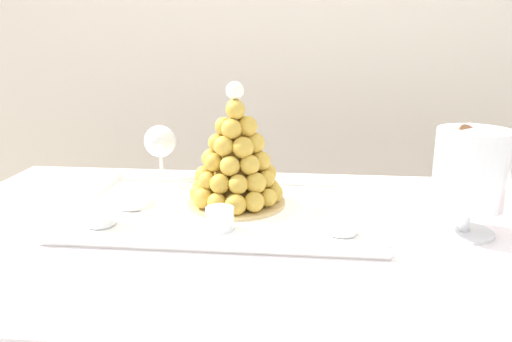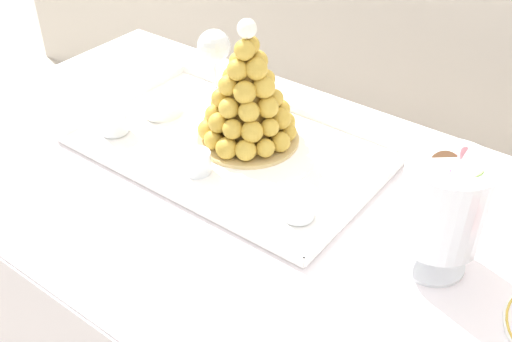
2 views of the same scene
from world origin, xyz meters
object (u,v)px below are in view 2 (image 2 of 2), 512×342
at_px(dessert_cup_centre, 299,204).
at_px(macaron_goblet, 444,203).
at_px(serving_tray, 230,147).
at_px(wine_glass, 214,47).
at_px(creme_brulee_ramekin, 162,107).
at_px(croquembouche, 248,99).
at_px(dessert_cup_mid_left, 197,163).
at_px(dessert_cup_left, 114,123).

height_order(dessert_cup_centre, macaron_goblet, macaron_goblet).
distance_m(serving_tray, wine_glass, 0.30).
relative_size(creme_brulee_ramekin, wine_glass, 0.58).
xyz_separation_m(croquembouche, dessert_cup_mid_left, (-0.01, -0.15, -0.08)).
relative_size(dessert_cup_left, dessert_cup_centre, 1.03).
bearing_deg(wine_glass, dessert_cup_mid_left, -55.75).
relative_size(croquembouche, dessert_cup_left, 4.49).
bearing_deg(creme_brulee_ramekin, macaron_goblet, -6.45).
xyz_separation_m(serving_tray, creme_brulee_ramekin, (-0.22, 0.02, 0.02)).
relative_size(serving_tray, wine_glass, 4.13).
height_order(serving_tray, creme_brulee_ramekin, creme_brulee_ramekin).
distance_m(creme_brulee_ramekin, wine_glass, 0.20).
relative_size(croquembouche, wine_glass, 1.74).
relative_size(dessert_cup_mid_left, creme_brulee_ramekin, 0.62).
xyz_separation_m(dessert_cup_centre, wine_glass, (-0.45, 0.29, 0.08)).
bearing_deg(croquembouche, dessert_cup_centre, -32.52).
height_order(serving_tray, dessert_cup_left, dessert_cup_left).
bearing_deg(dessert_cup_mid_left, creme_brulee_ramekin, 150.14).
bearing_deg(croquembouche, dessert_cup_mid_left, -94.35).
bearing_deg(creme_brulee_ramekin, dessert_cup_left, -102.55).
height_order(serving_tray, dessert_cup_mid_left, dessert_cup_mid_left).
bearing_deg(dessert_cup_left, creme_brulee_ramekin, 77.45).
relative_size(dessert_cup_left, dessert_cup_mid_left, 1.08).
xyz_separation_m(croquembouche, creme_brulee_ramekin, (-0.23, -0.03, -0.09)).
bearing_deg(serving_tray, dessert_cup_centre, -22.93).
distance_m(dessert_cup_mid_left, dessert_cup_centre, 0.24).
bearing_deg(wine_glass, dessert_cup_left, -98.61).
distance_m(serving_tray, dessert_cup_mid_left, 0.11).
bearing_deg(dessert_cup_left, wine_glass, 81.39).
bearing_deg(creme_brulee_ramekin, dessert_cup_centre, -14.50).
bearing_deg(dessert_cup_mid_left, macaron_goblet, 5.54).
height_order(dessert_cup_left, dessert_cup_centre, dessert_cup_centre).
xyz_separation_m(croquembouche, dessert_cup_centre, (0.23, -0.15, -0.08)).
xyz_separation_m(creme_brulee_ramekin, wine_glass, (0.02, 0.17, 0.09)).
xyz_separation_m(dessert_cup_left, dessert_cup_centre, (0.49, 0.00, 0.00)).
bearing_deg(wine_glass, macaron_goblet, -20.12).
bearing_deg(dessert_cup_mid_left, croquembouche, 85.65).
bearing_deg(croquembouche, dessert_cup_left, -149.97).
height_order(croquembouche, macaron_goblet, croquembouche).
relative_size(dessert_cup_centre, wine_glass, 0.38).
bearing_deg(dessert_cup_left, serving_tray, 23.91).
bearing_deg(macaron_goblet, creme_brulee_ramekin, 173.55).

